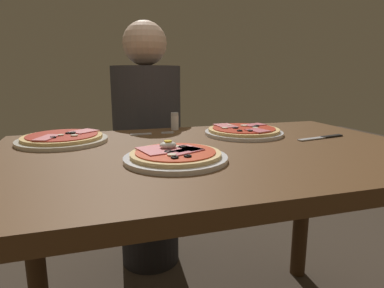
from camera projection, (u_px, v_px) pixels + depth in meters
The scene contains 8 objects.
dining_table at pixel (215, 185), 0.98m from camera, with size 1.26×0.81×0.73m.
pizza_foreground at pixel (175, 156), 0.83m from camera, with size 0.26×0.26×0.05m.
pizza_across_left at pixel (244, 131), 1.18m from camera, with size 0.28×0.28×0.03m.
pizza_across_right at pixel (63, 139), 1.05m from camera, with size 0.28×0.28×0.03m.
fork at pixel (149, 134), 1.18m from camera, with size 0.16×0.02×0.00m.
knife at pixel (324, 137), 1.12m from camera, with size 0.20×0.05×0.01m.
salt_shaker at pixel (175, 121), 1.27m from camera, with size 0.03×0.03×0.07m.
diner_person at pixel (148, 155), 1.60m from camera, with size 0.32×0.32×1.18m.
Camera 1 is at (-0.34, -0.87, 0.95)m, focal length 30.80 mm.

